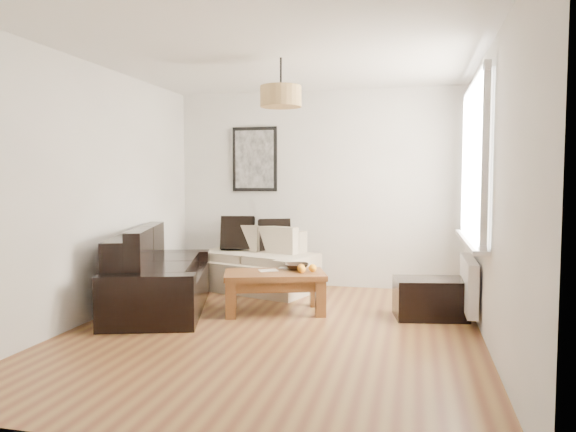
% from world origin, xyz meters
% --- Properties ---
extents(floor, '(4.50, 4.50, 0.00)m').
position_xyz_m(floor, '(0.00, 0.00, 0.00)').
color(floor, brown).
rests_on(floor, ground).
extents(ceiling, '(3.80, 4.50, 0.00)m').
position_xyz_m(ceiling, '(0.00, 0.00, 2.60)').
color(ceiling, white).
rests_on(ceiling, floor).
extents(wall_back, '(3.80, 0.04, 2.60)m').
position_xyz_m(wall_back, '(0.00, 2.25, 1.30)').
color(wall_back, silver).
rests_on(wall_back, floor).
extents(wall_front, '(3.80, 0.04, 2.60)m').
position_xyz_m(wall_front, '(0.00, -2.25, 1.30)').
color(wall_front, silver).
rests_on(wall_front, floor).
extents(wall_left, '(0.04, 4.50, 2.60)m').
position_xyz_m(wall_left, '(-1.90, 0.00, 1.30)').
color(wall_left, silver).
rests_on(wall_left, floor).
extents(wall_right, '(0.04, 4.50, 2.60)m').
position_xyz_m(wall_right, '(1.90, 0.00, 1.30)').
color(wall_right, silver).
rests_on(wall_right, floor).
extents(window_bay, '(0.14, 1.90, 1.60)m').
position_xyz_m(window_bay, '(1.86, 0.80, 1.60)').
color(window_bay, white).
rests_on(window_bay, wall_right).
extents(radiator, '(0.10, 0.90, 0.52)m').
position_xyz_m(radiator, '(1.82, 0.80, 0.38)').
color(radiator, white).
rests_on(radiator, wall_right).
extents(poster, '(0.62, 0.04, 0.87)m').
position_xyz_m(poster, '(-0.85, 2.22, 1.70)').
color(poster, black).
rests_on(poster, wall_back).
extents(pendant_shade, '(0.40, 0.40, 0.20)m').
position_xyz_m(pendant_shade, '(0.00, 0.30, 2.23)').
color(pendant_shade, tan).
rests_on(pendant_shade, ceiling).
extents(loveseat_cream, '(1.71, 1.27, 0.76)m').
position_xyz_m(loveseat_cream, '(-0.72, 1.78, 0.38)').
color(loveseat_cream, beige).
rests_on(loveseat_cream, floor).
extents(sofa_leather, '(1.45, 2.08, 0.82)m').
position_xyz_m(sofa_leather, '(-1.43, 0.56, 0.41)').
color(sofa_leather, black).
rests_on(sofa_leather, floor).
extents(coffee_table, '(1.19, 0.88, 0.44)m').
position_xyz_m(coffee_table, '(-0.17, 0.71, 0.22)').
color(coffee_table, brown).
rests_on(coffee_table, floor).
extents(ottoman, '(0.79, 0.58, 0.41)m').
position_xyz_m(ottoman, '(1.45, 0.85, 0.20)').
color(ottoman, black).
rests_on(ottoman, floor).
extents(cushion_left, '(0.46, 0.22, 0.44)m').
position_xyz_m(cushion_left, '(-1.01, 1.96, 0.71)').
color(cushion_left, black).
rests_on(cushion_left, loveseat_cream).
extents(cushion_right, '(0.43, 0.29, 0.42)m').
position_xyz_m(cushion_right, '(-0.50, 1.96, 0.70)').
color(cushion_right, black).
rests_on(cushion_right, loveseat_cream).
extents(fruit_bowl, '(0.34, 0.34, 0.07)m').
position_xyz_m(fruit_bowl, '(0.02, 0.92, 0.47)').
color(fruit_bowl, black).
rests_on(fruit_bowl, coffee_table).
extents(orange_a, '(0.10, 0.10, 0.08)m').
position_xyz_m(orange_a, '(0.12, 0.72, 0.48)').
color(orange_a, orange).
rests_on(orange_a, fruit_bowl).
extents(orange_b, '(0.10, 0.10, 0.09)m').
position_xyz_m(orange_b, '(0.22, 0.82, 0.48)').
color(orange_b, orange).
rests_on(orange_b, fruit_bowl).
extents(orange_c, '(0.10, 0.10, 0.08)m').
position_xyz_m(orange_c, '(0.10, 0.81, 0.48)').
color(orange_c, orange).
rests_on(orange_c, fruit_bowl).
extents(papers, '(0.24, 0.22, 0.01)m').
position_xyz_m(papers, '(-0.26, 0.78, 0.44)').
color(papers, beige).
rests_on(papers, coffee_table).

